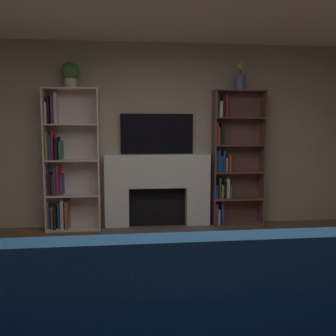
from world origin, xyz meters
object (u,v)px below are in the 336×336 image
Objects in this scene: tv at (157,134)px; bookshelf_right at (232,160)px; fireplace at (157,188)px; potted_plant at (70,74)px; vase_with_flowers at (240,81)px; coffee_table at (174,301)px; bookshelf_left at (67,165)px.

tv is 1.16m from bookshelf_right.
tv is at bearing 176.83° from bookshelf_right.
fireplace is 4.57× the size of potted_plant.
vase_with_flowers is at bearing -0.96° from fireplace.
fireplace is 0.79m from tv.
potted_plant is 3.64m from coffee_table.
fireplace is 0.81× the size of bookshelf_left.
bookshelf_right is at bearing 1.50° from potted_plant.
vase_with_flowers is (2.46, -0.04, 1.18)m from bookshelf_left.
bookshelf_left is 2.73m from vase_with_flowers.
bookshelf_right is at bearing 68.34° from coffee_table.
fireplace is 1.98m from potted_plant.
bookshelf_left is 2.20× the size of coffee_table.
potted_plant is at bearing -179.03° from fireplace.
bookshelf_left is at bearing -176.64° from tv.
vase_with_flowers reaches higher than bookshelf_right.
tv is at bearing 88.00° from coffee_table.
bookshelf_right is at bearing 0.35° from bookshelf_left.
bookshelf_right is at bearing 2.06° from fireplace.
bookshelf_left is (-1.28, 0.03, 0.35)m from fireplace.
coffee_table is (-0.11, -2.99, -0.21)m from fireplace.
tv is 1.41m from vase_with_flowers.
potted_plant is at bearing -180.00° from vase_with_flowers.
bookshelf_left is 5.64× the size of potted_plant.
bookshelf_right reaches higher than fireplace.
potted_plant is at bearing -174.20° from tv.
bookshelf_right is 2.57m from potted_plant.
bookshelf_right is at bearing 145.47° from vase_with_flowers.
potted_plant is (-1.18, -0.02, 1.59)m from fireplace.
tv is at bearing 90.00° from fireplace.
vase_with_flowers is at bearing 66.54° from coffee_table.
bookshelf_left reaches higher than fireplace.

